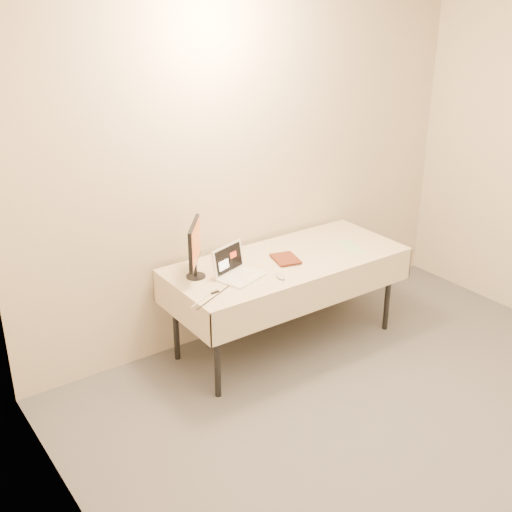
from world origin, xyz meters
TOP-DOWN VIEW (x-y plane):
  - ground at (0.00, 0.00)m, footprint 5.00×5.00m
  - back_wall at (0.00, 2.50)m, footprint 4.00×0.10m
  - table at (0.00, 2.05)m, footprint 1.86×0.81m
  - laptop at (-0.49, 2.00)m, footprint 0.38×0.34m
  - monitor at (-0.73, 2.16)m, footprint 0.27×0.33m
  - book at (-0.12, 2.05)m, footprint 0.17×0.07m
  - alarm_clock at (-0.40, 2.35)m, footprint 0.12×0.07m
  - clicker at (-0.25, 1.80)m, footprint 0.06×0.11m
  - paper_form at (0.55, 1.94)m, footprint 0.19×0.33m
  - usb_dongle at (-0.75, 1.87)m, footprint 0.06×0.02m

SIDE VIEW (x-z plane):
  - ground at x=0.00m, z-range 0.00..0.00m
  - table at x=0.00m, z-range 0.31..1.05m
  - paper_form at x=0.55m, z-range 0.74..0.74m
  - usb_dongle at x=-0.75m, z-range 0.74..0.75m
  - clicker at x=-0.25m, z-range 0.74..0.76m
  - alarm_clock at x=-0.40m, z-range 0.74..0.79m
  - laptop at x=-0.49m, z-range 0.68..0.90m
  - book at x=-0.12m, z-range 0.74..0.97m
  - monitor at x=-0.73m, z-range 0.77..1.18m
  - back_wall at x=0.00m, z-range 0.00..2.70m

